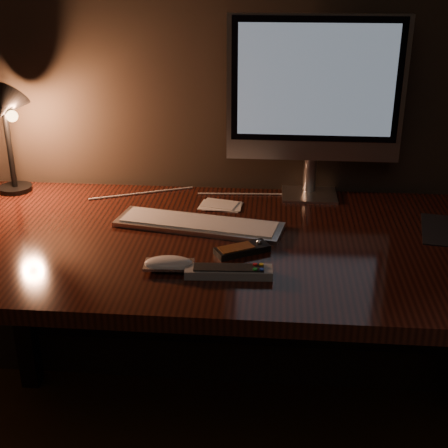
# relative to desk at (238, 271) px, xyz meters

# --- Properties ---
(desk) EXTENTS (1.60, 0.75, 0.75)m
(desk) POSITION_rel_desk_xyz_m (0.00, 0.00, 0.00)
(desk) COLOR black
(desk) RESTS_ON ground
(monitor) EXTENTS (0.50, 0.15, 0.52)m
(monitor) POSITION_rel_desk_xyz_m (0.20, 0.26, 0.44)
(monitor) COLOR silver
(monitor) RESTS_ON desk
(keyboard) EXTENTS (0.46, 0.20, 0.02)m
(keyboard) POSITION_rel_desk_xyz_m (-0.11, 0.00, 0.14)
(keyboard) COLOR silver
(keyboard) RESTS_ON desk
(mouse) EXTENTS (0.12, 0.07, 0.02)m
(mouse) POSITION_rel_desk_xyz_m (-0.15, -0.25, 0.14)
(mouse) COLOR white
(mouse) RESTS_ON desk
(media_remote) EXTENTS (0.14, 0.11, 0.02)m
(media_remote) POSITION_rel_desk_xyz_m (0.02, -0.14, 0.14)
(media_remote) COLOR black
(media_remote) RESTS_ON desk
(tv_remote) EXTENTS (0.20, 0.06, 0.03)m
(tv_remote) POSITION_rel_desk_xyz_m (-0.01, -0.26, 0.14)
(tv_remote) COLOR #939699
(tv_remote) RESTS_ON desk
(papers) EXTENTS (0.13, 0.09, 0.01)m
(papers) POSITION_rel_desk_xyz_m (-0.06, 0.15, 0.13)
(papers) COLOR white
(papers) RESTS_ON desk
(desk_lamp) EXTENTS (0.16, 0.17, 0.34)m
(desk_lamp) POSITION_rel_desk_xyz_m (-0.68, 0.19, 0.36)
(desk_lamp) COLOR black
(desk_lamp) RESTS_ON desk
(cable) EXTENTS (0.60, 0.13, 0.01)m
(cable) POSITION_rel_desk_xyz_m (-0.15, 0.23, 0.13)
(cable) COLOR white
(cable) RESTS_ON desk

